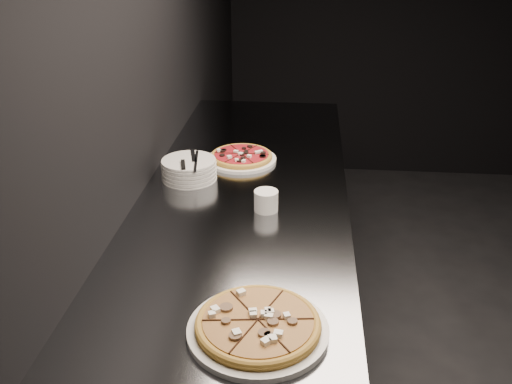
# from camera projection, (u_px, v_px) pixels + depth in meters

# --- Properties ---
(wall_left) EXTENTS (0.02, 5.00, 2.80)m
(wall_left) POSITION_uv_depth(u_px,v_px,m) (125.00, 63.00, 1.81)
(wall_left) COLOR black
(wall_left) RESTS_ON floor
(counter) EXTENTS (0.74, 2.44, 0.92)m
(counter) POSITION_uv_depth(u_px,v_px,m) (243.00, 309.00, 2.18)
(counter) COLOR slate
(counter) RESTS_ON floor
(pizza_mushroom) EXTENTS (0.34, 0.34, 0.04)m
(pizza_mushroom) POSITION_uv_depth(u_px,v_px,m) (258.00, 326.00, 1.35)
(pizza_mushroom) COLOR silver
(pizza_mushroom) RESTS_ON counter
(pizza_tomato) EXTENTS (0.28, 0.28, 0.03)m
(pizza_tomato) POSITION_uv_depth(u_px,v_px,m) (241.00, 157.00, 2.32)
(pizza_tomato) COLOR silver
(pizza_tomato) RESTS_ON counter
(plate_stack) EXTENTS (0.20, 0.20, 0.08)m
(plate_stack) POSITION_uv_depth(u_px,v_px,m) (189.00, 169.00, 2.15)
(plate_stack) COLOR silver
(plate_stack) RESTS_ON counter
(cutlery) EXTENTS (0.07, 0.22, 0.01)m
(cutlery) POSITION_uv_depth(u_px,v_px,m) (190.00, 161.00, 2.12)
(cutlery) COLOR silver
(cutlery) RESTS_ON plate_stack
(ramekin) EXTENTS (0.08, 0.08, 0.07)m
(ramekin) POSITION_uv_depth(u_px,v_px,m) (266.00, 200.00, 1.92)
(ramekin) COLOR silver
(ramekin) RESTS_ON counter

